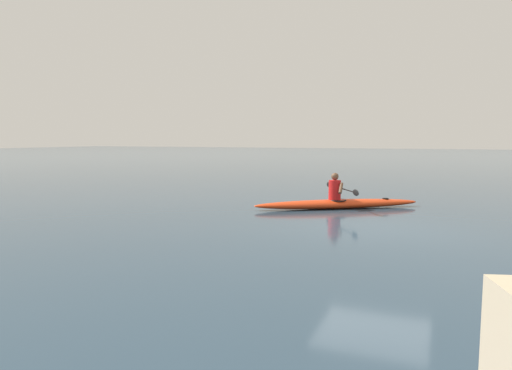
{
  "coord_description": "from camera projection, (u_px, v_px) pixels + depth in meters",
  "views": [
    {
      "loc": [
        -1.35,
        10.37,
        2.02
      ],
      "look_at": [
        2.15,
        1.94,
        1.07
      ],
      "focal_mm": 31.63,
      "sensor_mm": 36.0,
      "label": 1
    }
  ],
  "objects": [
    {
      "name": "kayak",
      "position": [
        338.0,
        204.0,
        13.0
      ],
      "size": [
        4.44,
        3.17,
        0.26
      ],
      "color": "red",
      "rests_on": "ground"
    },
    {
      "name": "kayaker",
      "position": [
        335.0,
        188.0,
        12.94
      ],
      "size": [
        1.39,
        2.1,
        0.77
      ],
      "color": "red",
      "rests_on": "kayak"
    },
    {
      "name": "ground_plane",
      "position": [
        376.0,
        227.0,
        10.25
      ],
      "size": [
        160.0,
        160.0,
        0.0
      ],
      "primitive_type": "plane",
      "color": "#283D4C"
    }
  ]
}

